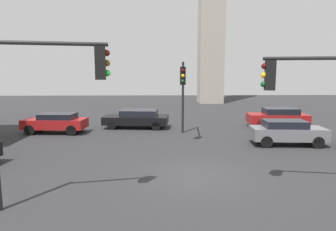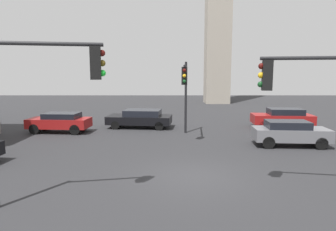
{
  "view_description": "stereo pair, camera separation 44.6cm",
  "coord_description": "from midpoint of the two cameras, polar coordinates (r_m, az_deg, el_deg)",
  "views": [
    {
      "loc": [
        -1.51,
        -11.26,
        4.05
      ],
      "look_at": [
        -1.02,
        4.12,
        1.87
      ],
      "focal_mm": 31.59,
      "sensor_mm": 36.0,
      "label": 1
    },
    {
      "loc": [
        -1.07,
        -11.26,
        4.05
      ],
      "look_at": [
        -1.02,
        4.12,
        1.87
      ],
      "focal_mm": 31.59,
      "sensor_mm": 36.0,
      "label": 2
    }
  ],
  "objects": [
    {
      "name": "car_2",
      "position": [
        18.09,
        22.95,
        -3.04
      ],
      "size": [
        4.19,
        1.93,
        1.43
      ],
      "rotation": [
        0.0,
        0.0,
        -0.07
      ],
      "color": "slate",
      "rests_on": "ground_plane"
    },
    {
      "name": "traffic_light_0",
      "position": [
        18.4,
        3.86,
        6.05
      ],
      "size": [
        0.54,
        3.79,
        4.84
      ],
      "rotation": [
        0.0,
        0.0,
        -1.66
      ],
      "color": "black",
      "rests_on": "ground_plane"
    },
    {
      "name": "car_1",
      "position": [
        23.94,
        21.59,
        -0.36
      ],
      "size": [
        4.49,
        2.11,
        1.46
      ],
      "rotation": [
        0.0,
        0.0,
        3.07
      ],
      "color": "maroon",
      "rests_on": "ground_plane"
    },
    {
      "name": "traffic_light_1",
      "position": [
        10.98,
        30.01,
        4.02
      ],
      "size": [
        4.52,
        0.99,
        4.77
      ],
      "rotation": [
        0.0,
        0.0,
        2.97
      ],
      "color": "black",
      "rests_on": "ground_plane"
    },
    {
      "name": "car_0",
      "position": [
        22.42,
        -4.94,
        -0.49
      ],
      "size": [
        4.97,
        2.62,
        1.37
      ],
      "rotation": [
        0.0,
        0.0,
        3.03
      ],
      "color": "black",
      "rests_on": "ground_plane"
    },
    {
      "name": "ground_plane",
      "position": [
        12.03,
        6.11,
        -11.66
      ],
      "size": [
        89.37,
        89.37,
        0.0
      ],
      "primitive_type": "plane",
      "color": "#2D2D30"
    },
    {
      "name": "traffic_light_2",
      "position": [
        9.47,
        -21.76,
        5.23
      ],
      "size": [
        3.39,
        0.83,
        5.11
      ],
      "rotation": [
        0.0,
        0.0,
        0.18
      ],
      "color": "black",
      "rests_on": "ground_plane"
    },
    {
      "name": "car_4",
      "position": [
        21.75,
        -19.75,
        -1.15
      ],
      "size": [
        4.26,
        2.06,
        1.37
      ],
      "rotation": [
        0.0,
        0.0,
        3.07
      ],
      "color": "maroon",
      "rests_on": "ground_plane"
    }
  ]
}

